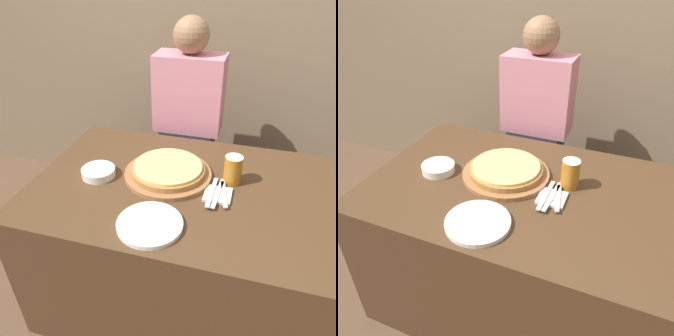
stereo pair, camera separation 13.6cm
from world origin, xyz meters
TOP-DOWN VIEW (x-y plane):
  - ground_plane at (0.00, 0.00)m, footprint 12.00×12.00m
  - back_wall at (0.00, 1.00)m, footprint 6.00×0.05m
  - dining_table at (0.00, 0.00)m, footprint 1.28×0.85m
  - pizza_on_board at (-0.08, 0.05)m, footprint 0.39×0.39m
  - beer_glass at (0.20, 0.08)m, footprint 0.08×0.08m
  - dinner_plate at (-0.05, -0.28)m, footprint 0.24×0.24m
  - side_bowl at (-0.38, -0.03)m, footprint 0.15×0.15m
  - napkin_stack at (0.16, -0.04)m, footprint 0.11×0.11m
  - fork at (0.13, -0.04)m, footprint 0.02×0.21m
  - dinner_knife at (0.16, -0.04)m, footprint 0.03×0.21m
  - spoon at (0.18, -0.04)m, footprint 0.05×0.17m
  - diner_person at (-0.11, 0.59)m, footprint 0.38×0.20m

SIDE VIEW (x-z plane):
  - ground_plane at x=0.00m, z-range 0.00..0.00m
  - dining_table at x=0.00m, z-range 0.00..0.70m
  - diner_person at x=-0.11m, z-range -0.01..1.28m
  - napkin_stack at x=0.16m, z-range 0.70..0.71m
  - dinner_plate at x=-0.05m, z-range 0.70..0.72m
  - fork at x=0.13m, z-range 0.71..0.72m
  - dinner_knife at x=0.16m, z-range 0.71..0.72m
  - spoon at x=0.18m, z-range 0.71..0.72m
  - side_bowl at x=-0.38m, z-range 0.70..0.74m
  - pizza_on_board at x=-0.08m, z-range 0.70..0.76m
  - beer_glass at x=0.20m, z-range 0.71..0.83m
  - back_wall at x=0.00m, z-range 0.00..2.60m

